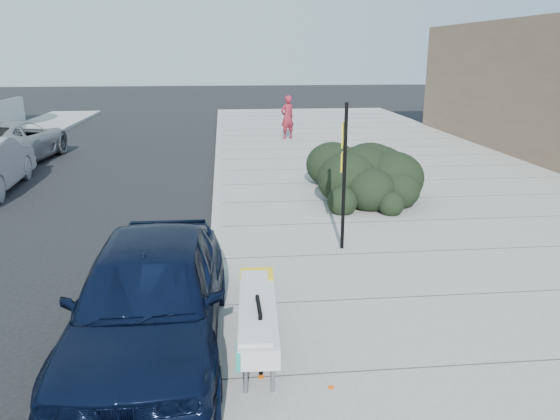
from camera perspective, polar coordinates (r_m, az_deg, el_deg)
The scene contains 10 objects.
ground at distance 8.72m, azimuth -6.92°, elevation -10.81°, with size 120.00×120.00×0.00m, color black.
sidewalk_near at distance 14.38m, azimuth 16.25°, elevation -0.05°, with size 11.20×50.00×0.15m, color gray.
curb_near at distance 13.34m, azimuth -6.65°, elevation -0.70°, with size 0.22×50.00×0.17m, color #9E9E99.
bench at distance 7.16m, azimuth -2.39°, elevation -10.62°, with size 0.61×2.38×0.71m.
bike_rack at distance 6.94m, azimuth -2.21°, elevation -12.16°, with size 0.06×0.57×0.82m.
sign_post at distance 10.61m, azimuth 6.67°, elevation 4.31°, with size 0.15×0.33×2.89m.
hedge at distance 15.12m, azimuth 8.67°, elevation 4.57°, with size 2.10×4.21×1.58m, color black.
sedan_navy at distance 7.51m, azimuth -13.42°, elevation -8.84°, with size 1.94×4.82×1.64m, color black.
suv_silver at distance 22.40m, azimuth -26.21°, elevation 6.45°, with size 2.60×5.63×1.57m, color gray.
pedestrian at distance 24.84m, azimuth 0.78°, elevation 9.68°, with size 0.70×0.46×1.93m, color maroon.
Camera 1 is at (0.23, -7.77, 3.95)m, focal length 35.00 mm.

